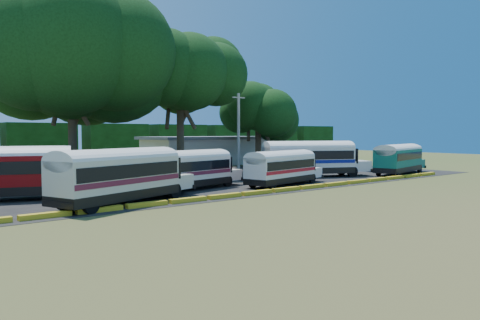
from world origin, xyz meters
TOP-DOWN VIEW (x-y plane):
  - ground at (0.00, 0.00)m, footprint 160.00×160.00m
  - asphalt_strip at (1.00, 12.00)m, footprint 64.00×24.00m
  - curb at (-0.00, 1.00)m, footprint 53.70×0.45m
  - terminal_building at (18.00, 30.00)m, footprint 19.00×9.00m
  - treeline_backdrop at (0.00, 48.00)m, footprint 130.00×4.00m
  - bus_red at (-13.63, 9.41)m, footprint 11.38×6.30m
  - bus_cream_west at (-8.32, 2.95)m, footprint 11.11×6.07m
  - bus_cream_east at (-0.79, 6.56)m, footprint 9.93×4.31m
  - bus_white_red at (6.98, 3.95)m, footprint 9.45×4.07m
  - bus_white_blue at (14.83, 7.81)m, footprint 11.41×7.14m
  - bus_teal at (24.54, 3.68)m, footprint 10.32×4.57m
  - tree_west at (-5.11, 20.17)m, footprint 16.05×16.05m
  - tree_center at (6.69, 19.71)m, footprint 11.24×11.24m
  - tree_east at (20.10, 21.79)m, footprint 8.53×8.53m
  - utility_pole at (9.90, 13.44)m, footprint 1.60×0.30m

SIDE VIEW (x-z plane):
  - ground at x=0.00m, z-range 0.00..0.00m
  - asphalt_strip at x=1.00m, z-range 0.00..0.02m
  - curb at x=0.00m, z-range 0.00..0.30m
  - bus_white_red at x=6.98m, z-range 0.20..3.22m
  - bus_cream_east at x=-0.79m, z-range 0.21..3.38m
  - bus_teal at x=24.54m, z-range 0.24..3.54m
  - bus_cream_west at x=-8.32m, z-range 0.23..3.80m
  - terminal_building at x=18.00m, z-range 0.03..4.03m
  - bus_red at x=-13.63m, z-range 0.27..3.92m
  - bus_white_blue at x=14.83m, z-range 0.24..3.95m
  - treeline_backdrop at x=0.00m, z-range 0.00..6.00m
  - utility_pole at x=9.90m, z-range 0.11..8.75m
  - tree_east at x=20.10m, z-range 2.35..13.40m
  - tree_center at x=6.69m, z-range 3.44..18.65m
  - tree_west at x=-5.11m, z-range 2.86..20.39m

